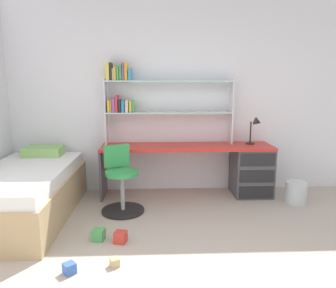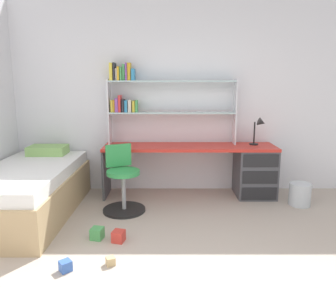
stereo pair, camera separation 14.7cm
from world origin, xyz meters
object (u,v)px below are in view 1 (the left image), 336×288
Objects in this scene: toy_block_blue_4 at (69,268)px; bookshelf_hutch at (147,96)px; swivel_chair at (122,186)px; desk_lamp at (256,126)px; waste_bin at (296,192)px; toy_block_red_3 at (120,237)px; toy_block_green_2 at (98,235)px; toy_block_natural_0 at (115,262)px; bed_platform at (25,193)px; desk at (232,166)px.

bookshelf_hutch is at bearing 72.89° from toy_block_blue_4.
desk_lamp is at bearing 17.62° from swivel_chair.
desk_lamp is 1.33× the size of waste_bin.
toy_block_green_2 is at bearing 166.07° from toy_block_red_3.
bookshelf_hutch is 24.47× the size of toy_block_natural_0.
toy_block_natural_0 is at bearing -147.52° from waste_bin.
desk_lamp reaches higher than toy_block_blue_4.
toy_block_green_2 is (0.94, -0.62, -0.24)m from bed_platform.
toy_block_red_3 is at bearing -99.48° from bookshelf_hutch.
toy_block_blue_4 is (0.80, -1.18, -0.25)m from bed_platform.
toy_block_natural_0 is at bearing -128.99° from desk.
desk_lamp is 2.40m from toy_block_red_3.
waste_bin is at bearing -25.42° from desk.
toy_block_red_3 is (-2.19, -0.98, -0.09)m from waste_bin.
bed_platform is 1.37m from toy_block_red_3.
waste_bin is 2.61m from toy_block_natural_0.
bookshelf_hutch is at bearing 172.61° from desk.
toy_block_blue_4 is at bearing -166.07° from toy_block_natural_0.
toy_block_blue_4 is at bearing -103.06° from swivel_chair.
waste_bin is (2.26, 0.17, -0.18)m from swivel_chair.
toy_block_green_2 is at bearing -141.91° from desk.
bookshelf_hutch is 2.01m from toy_block_green_2.
toy_block_natural_0 is 0.62× the size of toy_block_green_2.
desk is 20.80× the size of toy_block_red_3.
desk_lamp is (1.49, -0.12, -0.41)m from bookshelf_hutch.
desk_lamp reaches higher than waste_bin.
toy_block_red_3 is at bearing -141.62° from desk_lamp.
waste_bin is at bearing 5.27° from bed_platform.
desk_lamp is 2.98m from toy_block_blue_4.
waste_bin is (1.94, -0.52, -1.24)m from bookshelf_hutch.
desk_lamp is at bearing 41.82° from toy_block_blue_4.
desk is 0.64m from desk_lamp.
bookshelf_hutch is 0.92× the size of bed_platform.
toy_block_green_2 reaches higher than toy_block_natural_0.
bookshelf_hutch is at bearing 71.78° from toy_block_green_2.
toy_block_red_3 is at bearing 89.11° from toy_block_natural_0.
toy_block_red_3 reaches higher than toy_block_blue_4.
desk_lamp is 1.02m from waste_bin.
bookshelf_hutch reaches higher than desk_lamp.
swivel_chair is at bearing 77.82° from toy_block_green_2.
toy_block_red_3 is (-1.42, -1.35, -0.35)m from desk.
swivel_chair is at bearing -175.60° from waste_bin.
desk_lamp is at bearing 138.25° from waste_bin.
bookshelf_hutch is at bearing 175.49° from desk_lamp.
bookshelf_hutch is at bearing 80.52° from toy_block_red_3.
desk is at bearing 46.02° from toy_block_blue_4.
bookshelf_hutch is at bearing 65.66° from swivel_chair.
toy_block_natural_0 is 0.64× the size of toy_block_red_3.
toy_block_blue_4 is at bearing -107.11° from bookshelf_hutch.
desk_lamp reaches higher than swivel_chair.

